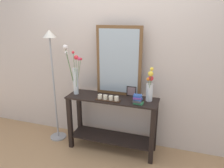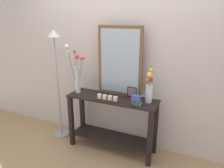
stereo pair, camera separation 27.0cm
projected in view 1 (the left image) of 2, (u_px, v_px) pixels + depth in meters
ground_plane at (112, 149)px, 3.00m from camera, size 7.00×6.00×0.02m
wall_back at (119, 50)px, 2.86m from camera, size 6.40×0.08×2.70m
console_table at (112, 119)px, 2.85m from camera, size 1.21×0.37×0.77m
mirror_leaning at (119, 61)px, 2.74m from camera, size 0.61×0.03×0.91m
tall_vase_left at (75, 74)px, 2.79m from camera, size 0.22×0.27×0.69m
vase_right at (150, 88)px, 2.60m from camera, size 0.09×0.14×0.45m
candle_tray at (108, 98)px, 2.66m from camera, size 0.32×0.09×0.07m
picture_frame_small at (131, 91)px, 2.80m from camera, size 0.13×0.01×0.14m
book_stack at (138, 100)px, 2.55m from camera, size 0.13×0.10×0.11m
floor_lamp at (52, 68)px, 2.93m from camera, size 0.24×0.24×1.62m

